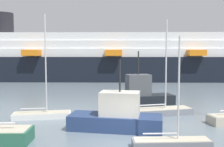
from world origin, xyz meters
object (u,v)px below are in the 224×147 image
(sailboat_1, at_px, (161,110))
(sailboat_5, at_px, (172,142))
(fishing_boat_1, at_px, (117,116))
(fishing_boat_0, at_px, (140,94))
(sailboat_0, at_px, (42,113))
(cruise_ship, at_px, (77,59))

(sailboat_1, xyz_separation_m, sailboat_5, (-1.18, -7.62, -0.05))
(fishing_boat_1, bearing_deg, fishing_boat_0, 83.51)
(sailboat_5, height_order, fishing_boat_0, sailboat_5)
(sailboat_0, relative_size, sailboat_5, 1.35)
(fishing_boat_0, height_order, fishing_boat_1, fishing_boat_0)
(fishing_boat_1, bearing_deg, sailboat_0, 161.74)
(sailboat_0, xyz_separation_m, sailboat_1, (9.76, 0.67, 0.02))
(sailboat_0, xyz_separation_m, fishing_boat_1, (5.79, -3.42, 0.58))
(fishing_boat_0, distance_m, fishing_boat_1, 8.88)
(sailboat_1, distance_m, fishing_boat_0, 4.50)
(fishing_boat_0, relative_size, cruise_ship, 0.08)
(cruise_ship, bearing_deg, fishing_boat_1, -76.88)
(sailboat_1, bearing_deg, sailboat_5, -109.85)
(fishing_boat_0, xyz_separation_m, fishing_boat_1, (-2.87, -8.40, -0.11))
(cruise_ship, bearing_deg, sailboat_5, -73.68)
(cruise_ship, bearing_deg, sailboat_0, -86.42)
(sailboat_5, bearing_deg, fishing_boat_1, 128.51)
(sailboat_5, xyz_separation_m, fishing_boat_1, (-2.79, 3.53, 0.61))
(cruise_ship, bearing_deg, fishing_boat_0, -67.99)
(sailboat_0, xyz_separation_m, fishing_boat_0, (8.65, 4.97, 0.69))
(fishing_boat_1, relative_size, cruise_ship, 0.08)
(fishing_boat_1, distance_m, cruise_ship, 35.02)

